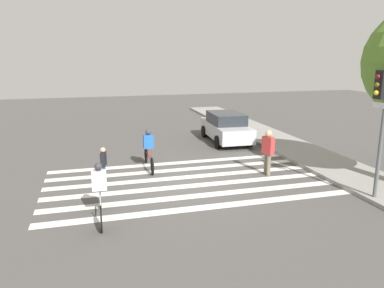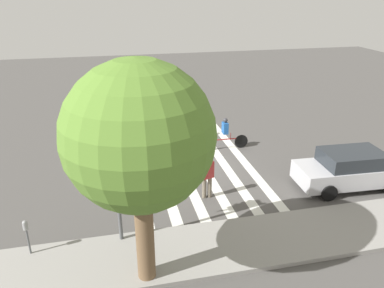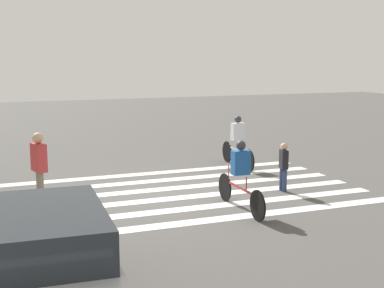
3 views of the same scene
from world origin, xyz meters
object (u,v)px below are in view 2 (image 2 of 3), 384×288
object	(u,v)px
parking_meter	(26,230)
cyclist_near_curb	(225,133)
pedestrian_adult_yellow_jacket	(193,125)
street_tree	(139,138)
car_parked_far_curb	(350,169)
pedestrian_adult_blue_shirt	(207,174)
traffic_light	(114,155)
cyclist_mid_street	(131,126)

from	to	relation	value
parking_meter	cyclist_near_curb	xyz separation A→B (m)	(-8.05, -6.42, -0.09)
pedestrian_adult_yellow_jacket	street_tree	bearing A→B (deg)	85.03
cyclist_near_curb	car_parked_far_curb	size ratio (longest dim) A/B	0.55
parking_meter	pedestrian_adult_blue_shirt	bearing A→B (deg)	-160.18
parking_meter	car_parked_far_curb	world-z (taller)	car_parked_far_curb
traffic_light	cyclist_mid_street	size ratio (longest dim) A/B	1.81
pedestrian_adult_blue_shirt	cyclist_near_curb	distance (m)	4.71
traffic_light	pedestrian_adult_blue_shirt	size ratio (longest dim) A/B	2.43
traffic_light	car_parked_far_curb	bearing A→B (deg)	-170.86
pedestrian_adult_yellow_jacket	cyclist_near_curb	xyz separation A→B (m)	(-1.18, 1.83, 0.14)
pedestrian_adult_blue_shirt	car_parked_far_curb	size ratio (longest dim) A/B	0.40
pedestrian_adult_yellow_jacket	car_parked_far_curb	distance (m)	8.18
pedestrian_adult_yellow_jacket	cyclist_mid_street	xyz separation A→B (m)	(3.23, -0.24, 0.15)
pedestrian_adult_blue_shirt	pedestrian_adult_yellow_jacket	distance (m)	6.14
cyclist_near_curb	car_parked_far_curb	bearing A→B (deg)	128.93
pedestrian_adult_blue_shirt	pedestrian_adult_yellow_jacket	size ratio (longest dim) A/B	1.37
street_tree	car_parked_far_curb	size ratio (longest dim) A/B	1.40
street_tree	cyclist_mid_street	xyz separation A→B (m)	(-0.36, -10.17, -3.36)
pedestrian_adult_yellow_jacket	cyclist_mid_street	world-z (taller)	cyclist_mid_street
cyclist_near_curb	cyclist_mid_street	xyz separation A→B (m)	(4.41, -2.06, 0.00)
street_tree	cyclist_mid_street	distance (m)	10.72
parking_meter	pedestrian_adult_yellow_jacket	bearing A→B (deg)	-129.83
car_parked_far_curb	cyclist_mid_street	bearing A→B (deg)	-37.14
street_tree	cyclist_near_curb	world-z (taller)	street_tree
traffic_light	cyclist_mid_street	xyz separation A→B (m)	(-0.96, -8.24, -2.13)
traffic_light	pedestrian_adult_yellow_jacket	bearing A→B (deg)	-117.67
pedestrian_adult_yellow_jacket	cyclist_mid_street	bearing A→B (deg)	10.73
traffic_light	cyclist_near_curb	size ratio (longest dim) A/B	1.77
pedestrian_adult_blue_shirt	parking_meter	bearing A→B (deg)	-177.87
cyclist_mid_street	traffic_light	bearing A→B (deg)	84.43
traffic_light	car_parked_far_curb	distance (m)	9.49
pedestrian_adult_blue_shirt	cyclist_mid_street	bearing A→B (deg)	92.91
traffic_light	parking_meter	world-z (taller)	traffic_light
car_parked_far_curb	traffic_light	bearing A→B (deg)	11.75
parking_meter	cyclist_mid_street	size ratio (longest dim) A/B	0.55
cyclist_mid_street	cyclist_near_curb	bearing A→B (deg)	156.03
pedestrian_adult_yellow_jacket	cyclist_mid_street	size ratio (longest dim) A/B	0.54
parking_meter	street_tree	world-z (taller)	street_tree
traffic_light	pedestrian_adult_yellow_jacket	world-z (taller)	traffic_light
cyclist_mid_street	pedestrian_adult_yellow_jacket	bearing A→B (deg)	176.91
cyclist_mid_street	parking_meter	bearing A→B (deg)	67.85
cyclist_near_curb	cyclist_mid_street	world-z (taller)	cyclist_mid_street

